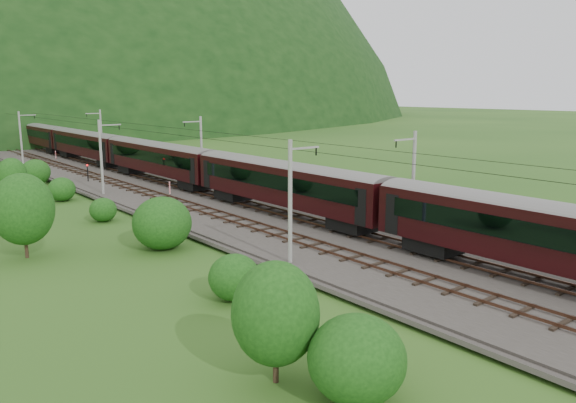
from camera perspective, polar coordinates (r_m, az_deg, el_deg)
ground at (r=41.06m, az=6.94°, el=-4.89°), size 600.00×600.00×0.00m
railbed at (r=48.23m, az=-1.65°, el=-2.20°), size 14.00×220.00×0.30m
track_left at (r=46.80m, az=-3.98°, el=-2.36°), size 2.40×220.00×0.27m
track_right at (r=49.64m, az=0.55°, el=-1.54°), size 2.40×220.00×0.27m
catenary_left at (r=63.69m, az=-18.40°, el=4.48°), size 2.54×192.28×8.00m
catenary_right at (r=68.97m, az=-8.84°, el=5.39°), size 2.54×192.28×8.00m
overhead_wires at (r=47.11m, az=-1.69°, el=6.05°), size 4.83×198.00×0.03m
train at (r=70.09m, az=-12.79°, el=4.76°), size 3.24×178.39×5.65m
hazard_post_near at (r=62.18m, az=-11.93°, el=1.38°), size 0.15×0.15×1.36m
hazard_post_far at (r=100.44m, az=-22.53°, el=4.42°), size 0.14×0.14×1.31m
signal at (r=73.55m, az=-19.69°, el=2.91°), size 0.24×0.24×2.13m
vegetation_left at (r=49.41m, az=-20.77°, el=-0.16°), size 13.39×145.10×5.90m
vegetation_right at (r=58.07m, az=5.67°, el=1.16°), size 7.30×103.11×2.73m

